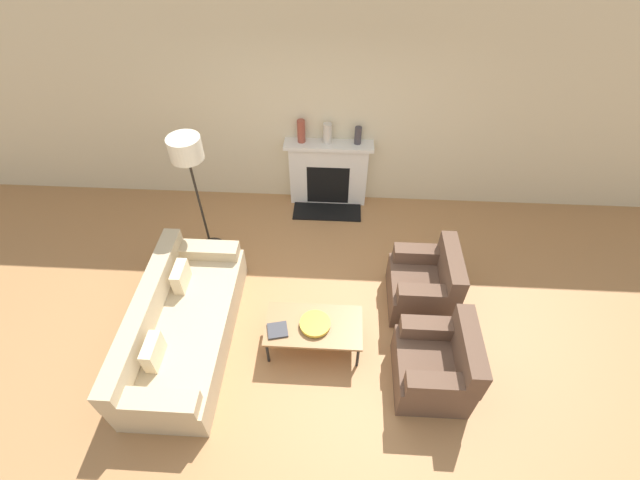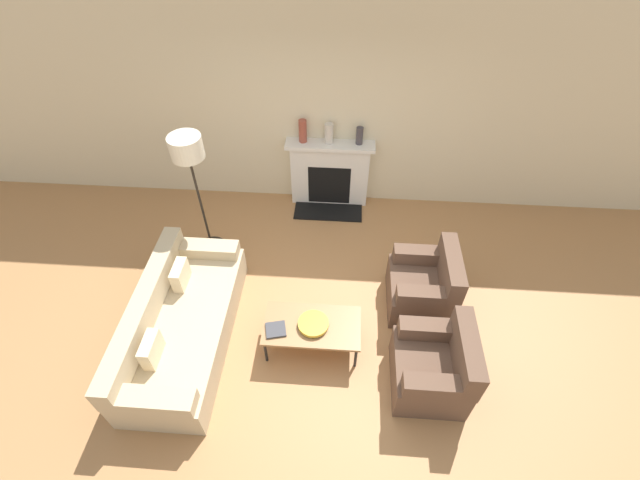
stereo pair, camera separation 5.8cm
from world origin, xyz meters
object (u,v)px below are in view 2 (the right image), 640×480
fireplace (330,174)px  book (276,330)px  armchair_near (435,367)px  mantel_vase_center_right (359,136)px  armchair_far (424,286)px  mantel_vase_center_left (329,133)px  couch (181,324)px  floor_lamp (190,161)px  coffee_table (312,326)px  mantel_vase_left (303,131)px  bowl (313,324)px

fireplace → book: 2.67m
armchair_near → mantel_vase_center_right: mantel_vase_center_right is taller
armchair_far → mantel_vase_center_left: (-1.25, 1.88, 0.86)m
mantel_vase_center_right → armchair_near: bearing=-74.1°
fireplace → couch: fireplace is taller
couch → floor_lamp: bearing=2.1°
coffee_table → mantel_vase_center_right: (0.45, 2.55, 0.81)m
book → floor_lamp: bearing=113.7°
armchair_far → floor_lamp: size_ratio=0.48×
book → floor_lamp: floor_lamp is taller
floor_lamp → mantel_vase_center_left: floor_lamp is taller
fireplace → mantel_vase_center_right: bearing=2.2°
fireplace → mantel_vase_left: bearing=177.7°
fireplace → mantel_vase_center_left: mantel_vase_center_left is taller
armchair_near → armchair_far: (0.00, 1.04, 0.00)m
coffee_table → bowl: 0.07m
armchair_near → armchair_far: 1.04m
floor_lamp → couch: bearing=-87.9°
coffee_table → couch: bearing=-179.0°
armchair_far → fireplace: bearing=-146.7°
armchair_far → mantel_vase_center_right: mantel_vase_center_right is taller
bowl → book: bowl is taller
couch → armchair_far: armchair_far is taller
armchair_far → armchair_near: bearing=-0.0°
fireplace → mantel_vase_left: size_ratio=3.86×
mantel_vase_center_left → book: bearing=-98.8°
book → couch: bearing=162.9°
book → armchair_far: bearing=11.3°
mantel_vase_center_right → mantel_vase_center_left: bearing=180.0°
armchair_near → fireplace: bearing=-157.2°
coffee_table → mantel_vase_left: (-0.33, 2.55, 0.85)m
floor_lamp → mantel_vase_center_right: (1.97, 1.14, -0.28)m
floor_lamp → mantel_vase_center_left: (1.55, 1.14, -0.26)m
bowl → mantel_vase_center_right: mantel_vase_center_right is taller
armchair_far → mantel_vase_center_left: mantel_vase_center_left is taller
armchair_near → coffee_table: size_ratio=0.81×
mantel_vase_center_left → mantel_vase_center_right: bearing=0.0°
fireplace → mantel_vase_left: (-0.39, 0.02, 0.70)m
couch → mantel_vase_center_left: mantel_vase_center_left is taller
couch → book: bearing=-93.7°
bowl → couch: bearing=-179.4°
couch → bowl: couch is taller
fireplace → mantel_vase_center_right: (0.39, 0.02, 0.66)m
mantel_vase_left → mantel_vase_center_left: bearing=0.0°
couch → floor_lamp: size_ratio=1.21×
couch → floor_lamp: (-0.05, 1.44, 1.17)m
fireplace → mantel_vase_center_left: size_ratio=4.38×
coffee_table → bowl: (0.01, -0.01, 0.06)m
floor_lamp → armchair_near: bearing=-32.6°
mantel_vase_center_right → floor_lamp: bearing=-150.0°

